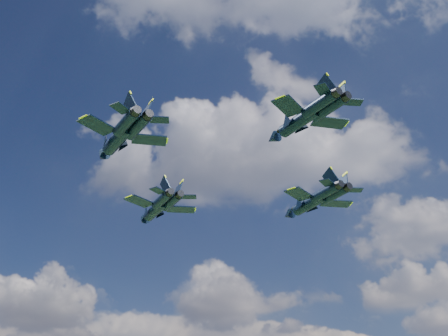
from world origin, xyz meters
TOP-DOWN VIEW (x-y plane):
  - jet_lead at (-13.60, 12.18)m, footprint 13.76×15.20m
  - jet_left at (-10.82, -12.27)m, footprint 13.81×14.24m
  - jet_right at (12.59, 12.91)m, footprint 14.22×15.02m
  - jet_slot at (13.34, -13.32)m, footprint 12.90×12.64m

SIDE VIEW (x-z plane):
  - jet_slot at x=13.34m, z-range 58.97..62.45m
  - jet_right at x=12.59m, z-range 58.74..62.73m
  - jet_lead at x=-13.60m, z-range 59.61..63.56m
  - jet_left at x=-10.82m, z-range 59.71..63.52m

